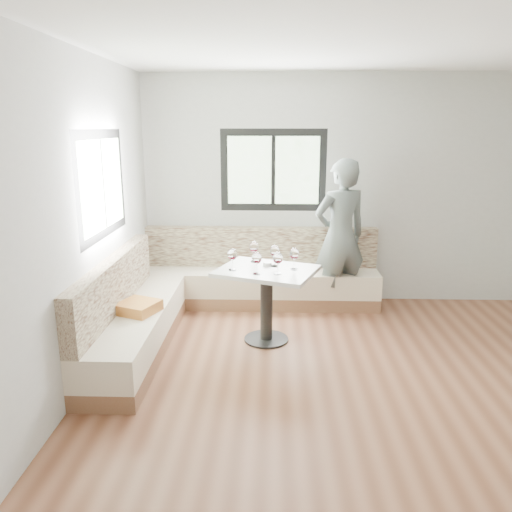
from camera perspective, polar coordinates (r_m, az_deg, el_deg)
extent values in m
cube|color=brown|center=(4.38, 14.06, -15.62)|extent=(5.00, 5.00, 0.01)
cube|color=white|center=(3.86, 16.83, 23.38)|extent=(5.00, 5.00, 0.01)
cube|color=#B7B7B2|center=(6.31, 10.24, 7.32)|extent=(5.00, 0.01, 2.80)
cube|color=#B7B7B2|center=(4.10, -21.07, 2.76)|extent=(0.01, 5.00, 2.80)
cube|color=black|center=(6.21, 1.99, 9.75)|extent=(1.30, 0.02, 1.00)
cube|color=black|center=(4.89, -17.18, 7.82)|extent=(0.02, 1.30, 1.00)
cube|color=brown|center=(6.28, 0.49, -4.88)|extent=(2.90, 0.55, 0.16)
cube|color=#F3E6C3|center=(6.21, 0.49, -2.92)|extent=(2.90, 0.55, 0.29)
cube|color=beige|center=(6.30, 0.55, 1.08)|extent=(2.90, 0.14, 0.50)
cube|color=brown|center=(5.16, -13.31, -9.78)|extent=(0.55, 2.25, 0.16)
cube|color=#F3E6C3|center=(5.07, -13.45, -7.46)|extent=(0.55, 2.25, 0.29)
cube|color=beige|center=(5.00, -15.99, -3.13)|extent=(0.14, 2.25, 0.50)
cube|color=#CF7136|center=(4.91, -13.31, -5.71)|extent=(0.45, 0.45, 0.10)
cylinder|color=black|center=(5.31, 1.18, -9.46)|extent=(0.46, 0.46, 0.02)
cylinder|color=black|center=(5.17, 1.20, -5.85)|extent=(0.13, 0.13, 0.73)
cube|color=silver|center=(5.05, 1.22, -1.73)|extent=(1.14, 1.02, 0.04)
imported|color=#58625E|center=(6.00, 9.58, 2.25)|extent=(0.78, 0.65, 1.82)
cylinder|color=white|center=(5.17, 1.31, -0.89)|extent=(0.09, 0.09, 0.04)
sphere|color=black|center=(5.17, 1.46, -0.76)|extent=(0.02, 0.02, 0.02)
sphere|color=black|center=(5.17, 1.19, -0.77)|extent=(0.02, 0.02, 0.02)
sphere|color=black|center=(5.15, 1.33, -0.83)|extent=(0.02, 0.02, 0.02)
cylinder|color=white|center=(5.01, -2.70, -1.57)|extent=(0.07, 0.07, 0.01)
cylinder|color=white|center=(5.00, -2.71, -1.01)|extent=(0.01, 0.01, 0.10)
ellipsoid|color=white|center=(4.97, -2.72, 0.20)|extent=(0.10, 0.10, 0.12)
cylinder|color=#48030E|center=(4.98, -2.72, -0.13)|extent=(0.07, 0.07, 0.02)
cylinder|color=white|center=(4.87, 0.09, -2.03)|extent=(0.07, 0.07, 0.01)
cylinder|color=white|center=(4.86, 0.09, -1.45)|extent=(0.01, 0.01, 0.10)
ellipsoid|color=white|center=(4.83, 0.09, -0.21)|extent=(0.10, 0.10, 0.12)
cylinder|color=#48030E|center=(4.84, 0.09, -0.55)|extent=(0.07, 0.07, 0.02)
cylinder|color=white|center=(4.88, 2.49, -2.03)|extent=(0.07, 0.07, 0.01)
cylinder|color=white|center=(4.86, 2.50, -1.45)|extent=(0.01, 0.01, 0.10)
ellipsoid|color=white|center=(4.83, 2.51, -0.22)|extent=(0.10, 0.10, 0.12)
cylinder|color=#48030E|center=(4.84, 2.51, -0.56)|extent=(0.07, 0.07, 0.02)
cylinder|color=white|center=(5.14, 2.14, -1.14)|extent=(0.07, 0.07, 0.01)
cylinder|color=white|center=(5.13, 2.14, -0.58)|extent=(0.01, 0.01, 0.10)
ellipsoid|color=white|center=(5.10, 2.15, 0.59)|extent=(0.10, 0.10, 0.12)
cylinder|color=#48030E|center=(5.11, 2.15, 0.27)|extent=(0.07, 0.07, 0.02)
cylinder|color=white|center=(5.04, 4.36, -1.50)|extent=(0.07, 0.07, 0.01)
cylinder|color=white|center=(5.03, 4.37, -0.94)|extent=(0.01, 0.01, 0.10)
ellipsoid|color=white|center=(5.00, 4.40, 0.26)|extent=(0.10, 0.10, 0.12)
cylinder|color=#48030E|center=(5.01, 4.39, -0.07)|extent=(0.07, 0.07, 0.02)
cylinder|color=white|center=(5.31, -0.24, -0.63)|extent=(0.07, 0.07, 0.01)
cylinder|color=white|center=(5.29, -0.24, -0.10)|extent=(0.01, 0.01, 0.10)
ellipsoid|color=white|center=(5.27, -0.24, 1.04)|extent=(0.10, 0.10, 0.12)
cylinder|color=#48030E|center=(5.27, -0.24, 0.73)|extent=(0.07, 0.07, 0.02)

